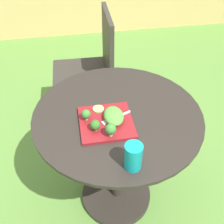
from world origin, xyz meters
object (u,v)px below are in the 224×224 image
salad_plate (106,122)px  drinking_glass (133,157)px  patio_chair (93,63)px  fork (114,118)px

salad_plate → drinking_glass: bearing=-75.6°
patio_chair → drinking_glass: bearing=-88.5°
drinking_glass → fork: (-0.03, 0.27, -0.04)m
drinking_glass → fork: size_ratio=0.79×
drinking_glass → patio_chair: bearing=91.5°
salad_plate → drinking_glass: (0.07, -0.26, 0.05)m
patio_chair → drinking_glass: 1.15m
patio_chair → drinking_glass: size_ratio=7.67×
patio_chair → salad_plate: patio_chair is taller
patio_chair → salad_plate: bearing=-92.4°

